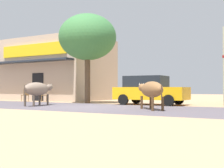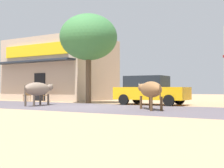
{
  "view_description": "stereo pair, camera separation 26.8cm",
  "coord_description": "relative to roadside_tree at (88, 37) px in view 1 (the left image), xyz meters",
  "views": [
    {
      "loc": [
        9.25,
        -12.54,
        0.9
      ],
      "look_at": [
        1.08,
        1.07,
        1.16
      ],
      "focal_mm": 49.42,
      "sensor_mm": 36.0,
      "label": 1
    },
    {
      "loc": [
        9.48,
        -12.4,
        0.9
      ],
      "look_at": [
        1.08,
        1.07,
        1.16
      ],
      "focal_mm": 49.42,
      "sensor_mm": 36.0,
      "label": 2
    }
  ],
  "objects": [
    {
      "name": "cow_near_brown",
      "position": [
        -0.58,
        -3.79,
        -3.28
      ],
      "size": [
        1.22,
        2.77,
        1.25
      ],
      "color": "#836F5E",
      "rests_on": "ground"
    },
    {
      "name": "roadside_tree",
      "position": [
        0.0,
        0.0,
        0.0
      ],
      "size": [
        3.65,
        3.65,
        5.65
      ],
      "color": "brown",
      "rests_on": "ground"
    },
    {
      "name": "cow_far_dark",
      "position": [
        5.93,
        -3.57,
        -3.3
      ],
      "size": [
        2.21,
        2.3,
        1.23
      ],
      "color": "olive",
      "rests_on": "ground"
    },
    {
      "name": "ground",
      "position": [
        2.1,
        -3.35,
        -4.17
      ],
      "size": [
        80.0,
        80.0,
        0.0
      ],
      "primitive_type": "plane",
      "color": "tan"
    },
    {
      "name": "cafe_chair_by_doorway",
      "position": [
        -4.14,
        0.37,
        -3.65
      ],
      "size": [
        0.62,
        0.62,
        0.92
      ],
      "color": "brown",
      "rests_on": "ground"
    },
    {
      "name": "cafe_chair_near_tree",
      "position": [
        -5.44,
        -0.06,
        -3.65
      ],
      "size": [
        0.54,
        0.54,
        0.92
      ],
      "color": "brown",
      "rests_on": "ground"
    },
    {
      "name": "asphalt_road",
      "position": [
        2.1,
        -3.35,
        -4.17
      ],
      "size": [
        72.0,
        6.09,
        0.0
      ],
      "primitive_type": "cube",
      "color": "#585058",
      "rests_on": "ground"
    },
    {
      "name": "parked_hatchback_car",
      "position": [
        4.16,
        0.27,
        -3.32
      ],
      "size": [
        4.14,
        2.1,
        1.64
      ],
      "color": "#F5AE13",
      "rests_on": "ground"
    },
    {
      "name": "storefront_left_cafe",
      "position": [
        -5.96,
        4.13,
        -1.67
      ],
      "size": [
        8.22,
        6.74,
        4.98
      ],
      "color": "#C3A78E",
      "rests_on": "ground"
    }
  ]
}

